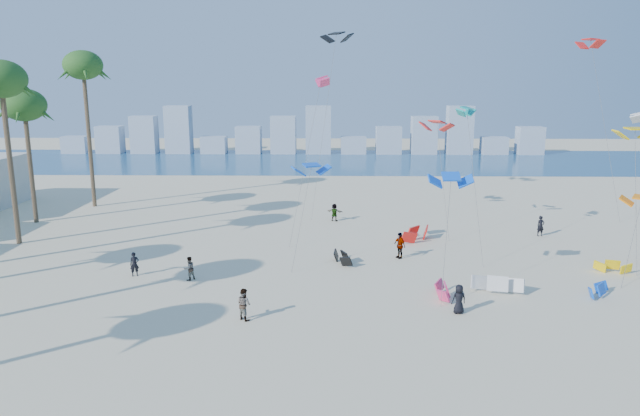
{
  "coord_description": "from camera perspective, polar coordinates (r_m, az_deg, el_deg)",
  "views": [
    {
      "loc": [
        3.74,
        -20.78,
        12.54
      ],
      "look_at": [
        3.0,
        16.0,
        4.5
      ],
      "focal_mm": 32.56,
      "sensor_mm": 36.0,
      "label": 1
    }
  ],
  "objects": [
    {
      "name": "ground",
      "position": [
        24.56,
        -8.2,
        -18.52
      ],
      "size": [
        220.0,
        220.0,
        0.0
      ],
      "primitive_type": "plane",
      "color": "beige",
      "rests_on": "ground"
    },
    {
      "name": "ocean",
      "position": [
        93.7,
        -1.15,
        4.64
      ],
      "size": [
        220.0,
        220.0,
        0.0
      ],
      "primitive_type": "plane",
      "color": "navy",
      "rests_on": "ground"
    },
    {
      "name": "kitesurfer_near",
      "position": [
        40.15,
        -17.77,
        -5.28
      ],
      "size": [
        0.69,
        0.59,
        1.6
      ],
      "primitive_type": "imported",
      "rotation": [
        0.0,
        0.0,
        0.43
      ],
      "color": "black",
      "rests_on": "ground"
    },
    {
      "name": "kitesurfer_mid",
      "position": [
        31.76,
        -7.5,
        -9.34
      ],
      "size": [
        1.07,
        1.05,
        1.74
      ],
      "primitive_type": "imported",
      "rotation": [
        0.0,
        0.0,
        2.45
      ],
      "color": "gray",
      "rests_on": "ground"
    },
    {
      "name": "kitesurfers_far",
      "position": [
        43.55,
        12.41,
        -3.5
      ],
      "size": [
        32.23,
        22.4,
        1.92
      ],
      "color": "black",
      "rests_on": "ground"
    },
    {
      "name": "grounded_kites",
      "position": [
        40.8,
        14.01,
        -5.28
      ],
      "size": [
        20.19,
        15.74,
        1.06
      ],
      "color": "black",
      "rests_on": "ground"
    },
    {
      "name": "flying_kites",
      "position": [
        48.44,
        15.41,
        10.32
      ],
      "size": [
        29.66,
        27.1,
        17.61
      ],
      "color": "blue",
      "rests_on": "ground"
    },
    {
      "name": "distant_skyline",
      "position": [
        103.33,
        -1.6,
        7.08
      ],
      "size": [
        85.0,
        3.0,
        8.4
      ],
      "color": "#9EADBF",
      "rests_on": "ground"
    }
  ]
}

